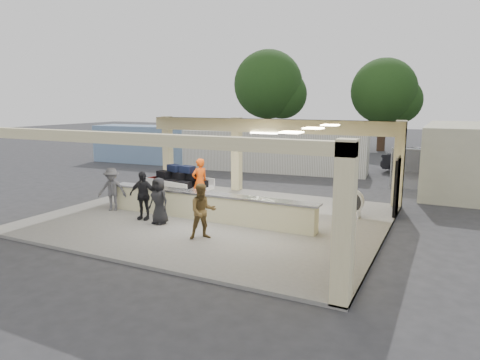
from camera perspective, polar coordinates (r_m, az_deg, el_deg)
The scene contains 16 objects.
ground at distance 15.91m, azimuth -3.37°, elevation -5.19°, with size 120.00×120.00×0.00m, color #2D2D2F.
pavilion at distance 16.07m, azimuth -1.58°, elevation -0.08°, with size 12.01×10.00×3.55m.
baggage_counter at distance 15.35m, azimuth -4.32°, elevation -3.52°, with size 8.20×0.58×0.98m.
luggage_cart at distance 18.25m, azimuth -8.19°, elevation -0.21°, with size 2.95×2.18×1.55m.
drum_fan at distance 16.21m, azimuth 14.53°, elevation -2.83°, with size 0.95×0.52×1.04m.
baggage_handler at distance 17.45m, azimuth -5.39°, elevation -0.25°, with size 0.70×0.38×1.92m, color #E54B0C.
passenger_a at distance 13.18m, azimuth -5.00°, elevation -4.18°, with size 0.84×0.37×1.72m, color brown.
passenger_b at distance 15.66m, azimuth -12.84°, elevation -2.02°, with size 1.03×0.37×1.75m, color black.
passenger_c at distance 17.26m, azimuth -16.69°, elevation -1.20°, with size 1.08×0.38×1.67m, color #4A494E.
passenger_d at distance 15.00m, azimuth -10.75°, elevation -2.73°, with size 0.79×0.32×1.62m, color black.
car_white_a at distance 27.21m, azimuth 28.35°, elevation 1.63°, with size 2.37×5.00×1.43m, color silver.
car_dark at distance 27.64m, azimuth 23.42°, elevation 2.28°, with size 1.65×4.68×1.56m, color black.
container_white at distance 26.72m, azimuth 4.37°, elevation 3.85°, with size 11.45×2.29×2.48m, color white.
container_blue at distance 30.70m, azimuth -10.48°, elevation 4.66°, with size 9.98×2.40×2.59m, color #7BA2C5.
tree_left at distance 40.48m, azimuth 4.29°, elevation 12.22°, with size 6.60×6.30×9.00m.
tree_mid at distance 39.81m, azimuth 19.11°, elevation 10.82°, with size 6.00×5.60×8.00m.
Camera 1 is at (7.65, -13.28, 4.27)m, focal length 32.00 mm.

